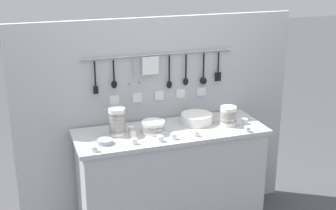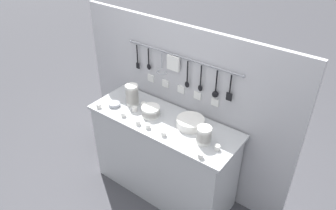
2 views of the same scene
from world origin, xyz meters
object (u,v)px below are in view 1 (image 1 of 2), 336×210
cup_edge_far (196,133)px  bowl_stack_short_front (117,122)px  cup_edge_near (131,129)px  cup_mid_row (160,139)px  bowl_stack_nested_right (153,127)px  cup_by_caddy (134,141)px  cup_back_left (247,129)px  cup_front_left (133,135)px  bowl_stack_tall_left (228,116)px  plate_stack (197,119)px  cup_front_right (94,149)px  cup_back_right (174,136)px  cup_beside_plates (245,121)px  steel_mixing_bowl (105,142)px

cup_edge_far → bowl_stack_short_front: bearing=158.9°
cup_edge_near → cup_mid_row: 0.28m
cup_edge_far → bowl_stack_nested_right: bearing=148.9°
bowl_stack_nested_right → cup_edge_far: bowl_stack_nested_right is taller
cup_by_caddy → cup_back_left: (0.83, -0.05, 0.00)m
cup_front_left → cup_by_caddy: size_ratio=1.00×
cup_mid_row → bowl_stack_nested_right: bearing=88.9°
cup_mid_row → bowl_stack_tall_left: bearing=12.9°
plate_stack → cup_front_left: size_ratio=5.43×
cup_edge_far → cup_mid_row: 0.27m
bowl_stack_nested_right → cup_front_right: bearing=-157.1°
bowl_stack_nested_right → cup_front_left: bearing=-166.4°
cup_back_right → bowl_stack_short_front: bearing=150.2°
cup_front_left → cup_beside_plates: (0.86, -0.01, 0.00)m
cup_edge_far → cup_back_right: 0.17m
cup_front_right → cup_edge_near: 0.41m
bowl_stack_short_front → cup_mid_row: size_ratio=4.55×
cup_front_right → cup_beside_plates: 1.17m
bowl_stack_tall_left → cup_beside_plates: size_ratio=3.31×
bowl_stack_tall_left → plate_stack: 0.24m
cup_mid_row → cup_back_left: (0.65, -0.03, 0.00)m
bowl_stack_tall_left → cup_back_left: 0.19m
cup_beside_plates → cup_edge_near: size_ratio=1.00×
cup_back_right → cup_edge_near: bearing=136.9°
cup_front_left → bowl_stack_short_front: bearing=140.0°
cup_by_caddy → cup_edge_far: size_ratio=1.00×
cup_front_left → cup_edge_near: size_ratio=1.00×
cup_by_caddy → cup_mid_row: bearing=-3.8°
bowl_stack_tall_left → cup_beside_plates: bowl_stack_tall_left is taller
cup_back_right → cup_mid_row: 0.10m
cup_front_right → cup_mid_row: 0.46m
bowl_stack_nested_right → bowl_stack_short_front: (-0.25, 0.04, 0.06)m
plate_stack → cup_back_right: plate_stack is taller
cup_front_right → cup_edge_near: (0.32, 0.26, 0.00)m
bowl_stack_tall_left → cup_back_right: (-0.47, -0.12, -0.05)m
cup_edge_near → cup_beside_plates: bearing=-7.8°
cup_back_left → plate_stack: bearing=134.5°
bowl_stack_short_front → steel_mixing_bowl: 0.19m
bowl_stack_tall_left → cup_front_left: bearing=-180.0°
cup_front_left → cup_mid_row: size_ratio=1.00×
bowl_stack_nested_right → cup_back_right: (0.10, -0.16, -0.02)m
cup_back_right → cup_mid_row: same height
bowl_stack_tall_left → plate_stack: bearing=150.0°
cup_mid_row → cup_front_left: bearing=140.0°
bowl_stack_tall_left → plate_stack: (-0.20, 0.12, -0.04)m
steel_mixing_bowl → cup_beside_plates: (1.07, 0.04, 0.01)m
plate_stack → cup_back_left: plate_stack is taller
cup_front_left → cup_back_right: size_ratio=1.00×
cup_by_caddy → cup_back_right: bearing=-0.6°
cup_back_left → cup_front_left: bearing=168.4°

